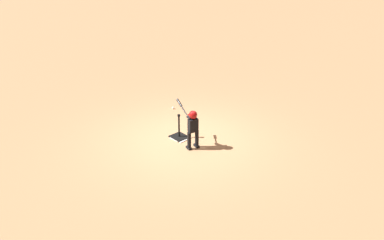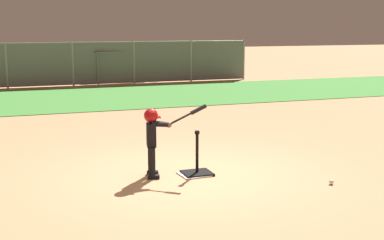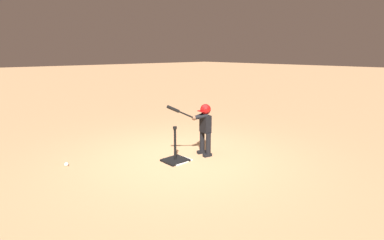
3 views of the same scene
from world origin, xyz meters
name	(u,v)px [view 3 (image 3 of 3)]	position (x,y,z in m)	size (l,w,h in m)	color
ground_plane	(181,159)	(0.00, 0.00, 0.00)	(90.00, 90.00, 0.00)	#AD7F56
home_plate	(177,160)	(0.12, 0.03, 0.01)	(0.44, 0.44, 0.02)	white
batting_tee	(175,157)	(0.18, 0.03, 0.09)	(0.46, 0.41, 0.71)	black
batter_child	(204,123)	(-0.50, 0.14, 0.69)	(0.97, 0.38, 1.14)	black
baseball	(66,164)	(1.87, -1.15, 0.04)	(0.07, 0.07, 0.07)	white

